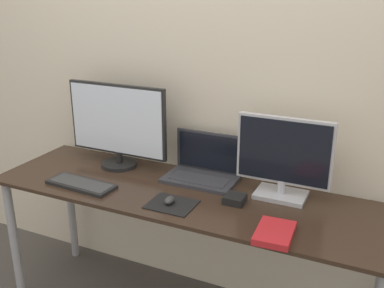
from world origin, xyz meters
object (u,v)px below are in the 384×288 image
object	(u,v)px
laptop	(204,168)
keyboard	(81,184)
power_brick	(235,199)
mouse	(170,200)
book	(275,233)
monitor_left	(117,125)
monitor_right	(283,158)

from	to	relation	value
laptop	keyboard	world-z (taller)	laptop
laptop	power_brick	xyz separation A→B (m)	(0.24, -0.19, -0.04)
laptop	keyboard	bearing A→B (deg)	-145.80
mouse	book	bearing A→B (deg)	-7.25
laptop	keyboard	size ratio (longest dim) A/B	1.00
mouse	book	world-z (taller)	mouse
keyboard	book	size ratio (longest dim) A/B	1.72
monitor_left	keyboard	distance (m)	0.37
monitor_left	monitor_right	distance (m)	0.88
keyboard	monitor_right	bearing A→B (deg)	18.15
monitor_right	laptop	xyz separation A→B (m)	(-0.41, 0.04, -0.13)
laptop	book	xyz separation A→B (m)	(0.47, -0.39, -0.04)
mouse	monitor_right	bearing A→B (deg)	34.02
monitor_right	laptop	distance (m)	0.43
monitor_right	laptop	size ratio (longest dim) A/B	1.21
monitor_right	mouse	bearing A→B (deg)	-145.98
monitor_left	monitor_right	bearing A→B (deg)	-0.00
monitor_right	keyboard	size ratio (longest dim) A/B	1.21
monitor_right	power_brick	bearing A→B (deg)	-138.93
monitor_right	book	xyz separation A→B (m)	(0.07, -0.35, -0.17)
power_brick	monitor_left	bearing A→B (deg)	168.20
book	monitor_right	bearing A→B (deg)	100.65
monitor_left	keyboard	bearing A→B (deg)	-94.44
laptop	book	world-z (taller)	laptop
mouse	power_brick	size ratio (longest dim) A/B	0.71
laptop	book	distance (m)	0.61
laptop	keyboard	xyz separation A→B (m)	(-0.50, -0.34, -0.05)
keyboard	power_brick	bearing A→B (deg)	11.40
book	power_brick	size ratio (longest dim) A/B	2.28
monitor_left	power_brick	size ratio (longest dim) A/B	6.29
monitor_left	power_brick	world-z (taller)	monitor_left
monitor_left	book	distance (m)	1.03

